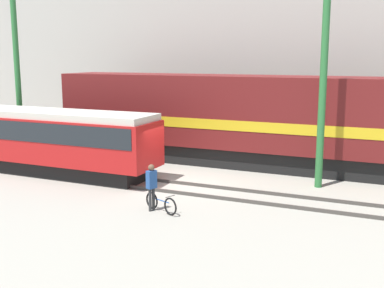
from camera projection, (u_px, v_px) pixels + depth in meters
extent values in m
plane|color=#9E998C|center=(177.00, 184.00, 21.22)|extent=(120.00, 120.00, 0.00)
cube|color=#47423D|center=(163.00, 191.00, 19.98)|extent=(60.00, 0.07, 0.14)
cube|color=#47423D|center=(178.00, 183.00, 21.27)|extent=(60.00, 0.07, 0.14)
cube|color=#47423D|center=(212.00, 164.00, 24.93)|extent=(60.00, 0.07, 0.14)
cube|color=#47423D|center=(221.00, 159.00, 26.22)|extent=(60.00, 0.07, 0.14)
cube|color=#B7B2A8|center=(258.00, 67.00, 31.45)|extent=(49.16, 6.00, 9.75)
cube|color=black|center=(237.00, 155.00, 25.04)|extent=(18.30, 2.55, 1.00)
cube|color=maroon|center=(238.00, 111.00, 24.62)|extent=(19.90, 3.00, 3.62)
cube|color=gold|center=(238.00, 122.00, 24.72)|extent=(19.50, 3.04, 0.50)
cube|color=black|center=(54.00, 167.00, 23.06)|extent=(9.36, 2.00, 0.70)
cube|color=red|center=(53.00, 139.00, 22.81)|extent=(10.63, 2.50, 2.06)
cube|color=#1E2328|center=(52.00, 129.00, 22.73)|extent=(10.21, 2.54, 0.90)
cube|color=beige|center=(51.00, 114.00, 22.60)|extent=(10.42, 2.38, 0.30)
torus|color=black|center=(170.00, 207.00, 17.06)|extent=(0.63, 0.30, 0.65)
torus|color=black|center=(152.00, 200.00, 17.78)|extent=(0.63, 0.30, 0.65)
cylinder|color=#1E4C99|center=(161.00, 200.00, 17.40)|extent=(0.82, 0.35, 0.04)
cylinder|color=#1E4C99|center=(154.00, 197.00, 17.65)|extent=(0.03, 0.03, 0.29)
cylinder|color=#262626|center=(170.00, 196.00, 16.99)|extent=(0.18, 0.42, 0.02)
cylinder|color=#333333|center=(153.00, 199.00, 17.61)|extent=(0.11, 0.11, 0.85)
cylinder|color=#333333|center=(150.00, 200.00, 17.49)|extent=(0.11, 0.11, 0.85)
cube|color=#264C8C|center=(151.00, 179.00, 17.41)|extent=(0.34, 0.42, 0.66)
sphere|color=brown|center=(151.00, 167.00, 17.33)|extent=(0.23, 0.23, 0.23)
cylinder|color=#2D7238|center=(17.00, 72.00, 26.56)|extent=(0.31, 0.31, 9.40)
cylinder|color=#2D7238|center=(323.00, 77.00, 19.96)|extent=(0.31, 0.31, 9.46)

